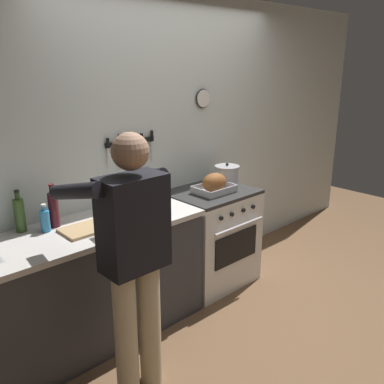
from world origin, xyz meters
name	(u,v)px	position (x,y,z in m)	size (l,w,h in m)	color
ground_plane	(282,336)	(0.00, 0.00, 0.00)	(8.00, 8.00, 0.00)	brown
wall_back	(166,145)	(0.00, 1.35, 1.30)	(6.00, 0.13, 2.60)	silver
counter_block	(70,291)	(-1.21, 0.99, 0.46)	(2.03, 0.65, 0.90)	#38383D
stove	(211,237)	(0.22, 0.99, 0.45)	(0.76, 0.67, 0.90)	white
person_cook	(133,252)	(-1.10, 0.34, 0.95)	(0.51, 0.63, 1.66)	#C6B793
roasting_pan	(214,184)	(0.20, 0.94, 0.98)	(0.35, 0.26, 0.18)	#B7B7BC
stock_pot	(227,175)	(0.48, 1.04, 0.99)	(0.24, 0.24, 0.21)	#B7B7BC
cutting_board	(88,228)	(-1.06, 0.94, 0.91)	(0.36, 0.24, 0.02)	tan
bottle_dish_soap	(45,220)	(-1.28, 1.11, 0.98)	(0.06, 0.06, 0.20)	#338CCC
bottle_olive_oil	(20,214)	(-1.41, 1.22, 1.02)	(0.07, 0.07, 0.30)	#385623
bottle_cooking_oil	(155,191)	(-0.39, 1.04, 1.02)	(0.07, 0.07, 0.28)	gold
bottle_soy_sauce	(124,197)	(-0.62, 1.14, 0.99)	(0.05, 0.05, 0.22)	black
bottle_wine_red	(54,209)	(-1.20, 1.15, 1.03)	(0.07, 0.07, 0.31)	#47141E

